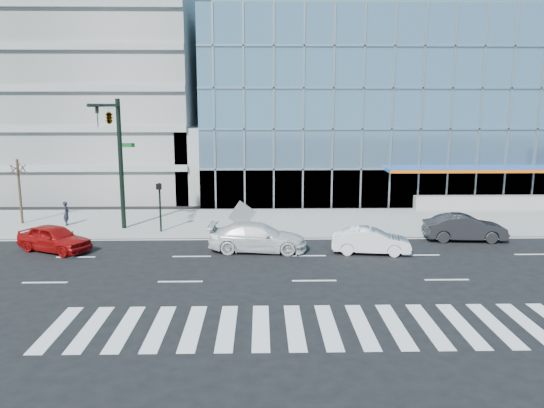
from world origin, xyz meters
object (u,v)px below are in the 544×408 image
at_px(traffic_signal, 113,133).
at_px(white_sedan, 371,241).
at_px(dark_sedan, 465,228).
at_px(street_tree_near, 18,168).
at_px(pedestrian, 66,213).
at_px(ped_signal_post, 160,200).
at_px(tilted_panel, 242,215).
at_px(white_suv, 258,237).
at_px(red_sedan, 54,238).

bearing_deg(traffic_signal, white_sedan, -15.98).
bearing_deg(dark_sedan, street_tree_near, 84.45).
height_order(street_tree_near, pedestrian, street_tree_near).
height_order(dark_sedan, pedestrian, pedestrian).
height_order(ped_signal_post, tilted_panel, ped_signal_post).
bearing_deg(white_suv, traffic_signal, 72.09).
bearing_deg(traffic_signal, tilted_panel, 7.17).
bearing_deg(tilted_panel, red_sedan, -170.81).
relative_size(street_tree_near, white_suv, 0.80).
xyz_separation_m(white_sedan, dark_sedan, (6.00, 2.57, 0.08)).
xyz_separation_m(red_sedan, tilted_panel, (9.95, 4.33, 0.33)).
distance_m(white_sedan, dark_sedan, 6.53).
relative_size(traffic_signal, dark_sedan, 1.74).
bearing_deg(white_sedan, white_suv, 92.42).
bearing_deg(red_sedan, pedestrian, 39.79).
height_order(white_sedan, dark_sedan, dark_sedan).
bearing_deg(white_suv, street_tree_near, 72.16).
relative_size(traffic_signal, white_sedan, 1.95).
relative_size(white_suv, red_sedan, 1.24).
distance_m(white_suv, pedestrian, 13.64).
distance_m(street_tree_near, white_sedan, 22.79).
bearing_deg(street_tree_near, traffic_signal, -22.71).
xyz_separation_m(white_sedan, tilted_panel, (-6.99, 5.07, 0.38)).
relative_size(red_sedan, tilted_panel, 3.27).
height_order(white_sedan, pedestrian, pedestrian).
distance_m(ped_signal_post, street_tree_near, 9.97).
height_order(ped_signal_post, dark_sedan, ped_signal_post).
bearing_deg(pedestrian, ped_signal_post, -117.12).
bearing_deg(tilted_panel, pedestrian, 158.81).
distance_m(white_sedan, red_sedan, 16.96).
xyz_separation_m(ped_signal_post, red_sedan, (-5.00, -3.76, -1.42)).
relative_size(ped_signal_post, white_suv, 0.57).
distance_m(white_suv, dark_sedan, 12.16).
xyz_separation_m(traffic_signal, ped_signal_post, (2.50, 0.37, -4.02)).
xyz_separation_m(white_sedan, pedestrian, (-18.31, 6.44, 0.25)).
height_order(white_suv, red_sedan, white_suv).
height_order(street_tree_near, dark_sedan, street_tree_near).
distance_m(traffic_signal, pedestrian, 6.91).
bearing_deg(white_sedan, pedestrian, 78.53).
bearing_deg(street_tree_near, red_sedan, -54.53).
height_order(traffic_signal, dark_sedan, traffic_signal).
xyz_separation_m(street_tree_near, pedestrian, (3.13, -0.63, -2.86)).
distance_m(red_sedan, pedestrian, 5.86).
distance_m(dark_sedan, pedestrian, 24.62).
bearing_deg(pedestrian, tilted_panel, -107.14).
bearing_deg(pedestrian, white_suv, -125.73).
relative_size(white_suv, tilted_panel, 4.05).
bearing_deg(pedestrian, street_tree_near, 68.39).
xyz_separation_m(traffic_signal, pedestrian, (-3.87, 2.30, -5.24)).
bearing_deg(ped_signal_post, pedestrian, 163.15).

